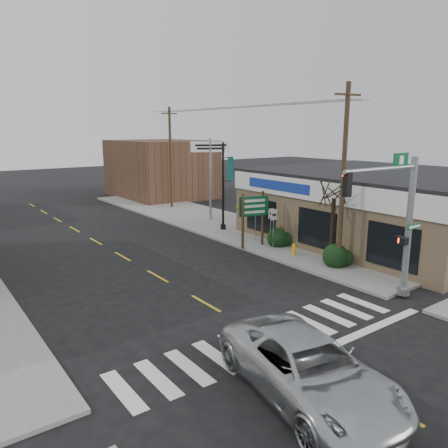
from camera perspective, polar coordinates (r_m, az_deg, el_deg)
ground at (r=14.53m, az=6.72°, el=-15.17°), size 140.00×140.00×0.00m
sidewalk_right at (r=29.39m, az=2.38°, el=-0.74°), size 6.00×38.00×0.13m
center_line at (r=20.61m, az=-8.67°, el=-6.76°), size 0.12×56.00×0.01m
crosswalk at (r=14.79m, az=5.64°, el=-14.60°), size 11.00×2.20×0.01m
thrift_store at (r=28.37m, az=20.21°, el=2.03°), size 12.00×14.00×4.00m
bldg_distant_right at (r=44.73m, az=-8.30°, el=7.18°), size 8.00×10.00×5.60m
suv at (r=11.76m, az=10.93°, el=-18.04°), size 3.54×5.99×1.56m
traffic_signal_pole at (r=17.87m, az=22.04°, el=1.23°), size 4.50×0.37×5.70m
guide_sign at (r=24.54m, az=3.85°, el=1.57°), size 1.78×0.14×3.12m
fire_hydrant at (r=23.49m, az=9.12°, el=-3.20°), size 0.20×0.20×0.63m
ped_crossing_sign at (r=25.03m, az=2.61°, el=1.49°), size 1.06×0.07×2.73m
lamp_post at (r=28.69m, az=-0.02°, el=6.09°), size 0.77×0.61×5.96m
dance_center_sign at (r=31.70m, az=-1.81°, el=8.67°), size 2.80×0.18×5.96m
bare_tree at (r=21.53m, az=14.25°, el=4.83°), size 2.48×2.48×4.95m
shrub_front at (r=22.05m, az=14.34°, el=-4.11°), size 1.26×1.26×0.94m
shrub_back at (r=25.19m, az=6.97°, el=-1.83°), size 1.19×1.19×0.89m
utility_pole_near at (r=21.04m, az=15.31°, el=6.05°), size 1.50×0.22×8.62m
utility_pole_far at (r=37.39m, az=-7.01°, el=8.72°), size 1.45×0.22×8.36m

